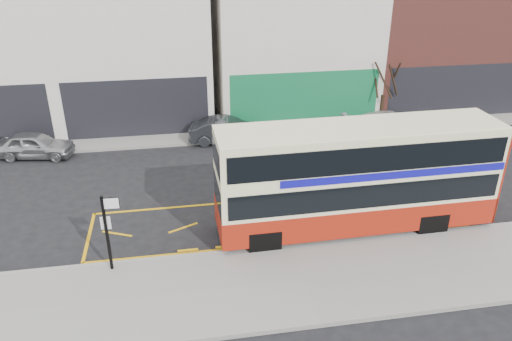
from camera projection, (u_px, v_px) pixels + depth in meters
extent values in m
plane|color=black|center=(287.00, 242.00, 17.73)|extent=(120.00, 120.00, 0.00)
cube|color=gray|center=(303.00, 281.00, 15.66)|extent=(40.00, 4.00, 0.15)
cube|color=gray|center=(289.00, 247.00, 17.37)|extent=(40.00, 0.15, 0.15)
cube|color=gray|center=(242.00, 131.00, 27.47)|extent=(50.00, 3.00, 0.15)
cube|color=silver|center=(135.00, 39.00, 28.27)|extent=(8.00, 8.00, 9.00)
cube|color=black|center=(138.00, 110.00, 25.99)|extent=(7.36, 0.06, 3.20)
cube|color=black|center=(138.00, 113.00, 26.09)|extent=(5.60, 0.04, 2.00)
cube|color=silver|center=(290.00, 38.00, 29.75)|extent=(9.00, 8.00, 8.50)
cube|color=#12683C|center=(305.00, 101.00, 27.36)|extent=(8.28, 0.06, 3.20)
cube|color=black|center=(305.00, 104.00, 27.47)|extent=(6.30, 0.04, 2.00)
cube|color=brown|center=(429.00, 41.00, 31.34)|extent=(9.00, 8.00, 7.50)
cube|color=black|center=(456.00, 93.00, 28.73)|extent=(8.28, 0.06, 3.20)
cube|color=black|center=(455.00, 96.00, 28.84)|extent=(6.30, 0.04, 2.00)
cube|color=#F1ECB7|center=(357.00, 175.00, 17.73)|extent=(10.03, 2.41, 3.68)
cube|color=maroon|center=(354.00, 208.00, 18.31)|extent=(10.07, 2.46, 1.00)
cube|color=maroon|center=(484.00, 164.00, 18.55)|extent=(0.09, 2.31, 3.68)
cube|color=black|center=(356.00, 181.00, 17.84)|extent=(9.63, 2.47, 0.86)
cube|color=black|center=(360.00, 146.00, 17.25)|extent=(9.63, 2.47, 0.91)
cube|color=#110E9C|center=(382.00, 161.00, 17.68)|extent=(8.03, 2.44, 0.27)
cube|color=black|center=(218.00, 199.00, 17.12)|extent=(0.09, 2.09, 1.45)
cube|color=black|center=(217.00, 157.00, 16.43)|extent=(0.09, 2.09, 0.91)
cube|color=black|center=(218.00, 177.00, 16.74)|extent=(0.07, 1.59, 0.32)
cube|color=#F1ECB7|center=(362.00, 128.00, 16.95)|extent=(10.02, 2.32, 0.11)
cylinder|color=black|center=(265.00, 241.00, 16.98)|extent=(0.91, 0.27, 0.91)
cylinder|color=black|center=(254.00, 212.00, 18.78)|extent=(0.91, 0.27, 0.91)
cylinder|color=black|center=(432.00, 224.00, 18.01)|extent=(0.91, 0.27, 0.91)
cylinder|color=black|center=(407.00, 197.00, 19.81)|extent=(0.91, 0.27, 0.91)
cube|color=black|center=(107.00, 234.00, 15.56)|extent=(0.09, 0.09, 2.65)
cube|color=white|center=(111.00, 203.00, 15.13)|extent=(0.48, 0.05, 0.39)
cube|color=white|center=(106.00, 223.00, 15.45)|extent=(0.31, 0.04, 0.44)
imported|color=#A2A2A6|center=(35.00, 145.00, 24.19)|extent=(3.87, 2.08, 1.25)
imported|color=#36393D|center=(228.00, 131.00, 25.83)|extent=(4.17, 1.99, 1.32)
imported|color=silver|center=(391.00, 126.00, 26.18)|extent=(5.28, 2.53, 1.49)
cylinder|color=black|center=(381.00, 109.00, 28.37)|extent=(0.24, 0.24, 1.71)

